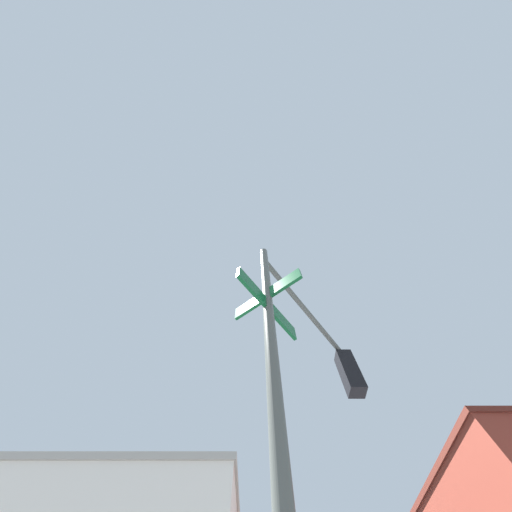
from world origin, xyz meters
name	(u,v)px	position (x,y,z in m)	size (l,w,h in m)	color
traffic_signal_near	(319,360)	(-5.85, -5.93, 3.67)	(2.11, 2.63, 5.22)	#474C47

